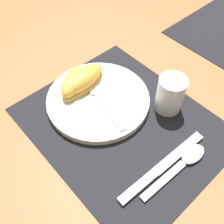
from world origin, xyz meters
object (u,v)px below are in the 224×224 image
knife (161,168)px  fork (98,96)px  spoon (185,161)px  citrus_wedge_0 (84,75)px  juice_glass (170,96)px  plate (99,99)px  citrus_wedge_2 (73,83)px  citrus_wedge_1 (82,81)px

knife → fork: fork is taller
spoon → citrus_wedge_0: size_ratio=1.60×
knife → fork: bearing=174.3°
fork → citrus_wedge_0: citrus_wedge_0 is taller
citrus_wedge_0 → juice_glass: bearing=28.2°
fork → citrus_wedge_0: (-0.06, 0.01, 0.01)m
juice_glass → spoon: size_ratio=0.50×
plate → citrus_wedge_2: 0.07m
citrus_wedge_1 → spoon: bearing=6.0°
fork → citrus_wedge_2: (-0.06, -0.03, 0.02)m
juice_glass → citrus_wedge_2: size_ratio=0.79×
plate → citrus_wedge_2: (-0.06, -0.03, 0.03)m
citrus_wedge_0 → citrus_wedge_1: size_ratio=0.92×
knife → plate: bearing=173.9°
fork → citrus_wedge_2: bearing=-156.5°
spoon → citrus_wedge_1: 0.30m
fork → citrus_wedge_1: 0.05m
spoon → fork: (-0.24, -0.02, 0.01)m
citrus_wedge_1 → citrus_wedge_2: size_ratio=1.07×
fork → spoon: bearing=5.9°
fork → citrus_wedge_2: size_ratio=1.77×
plate → citrus_wedge_0: citrus_wedge_0 is taller
juice_glass → citrus_wedge_2: (-0.18, -0.14, -0.00)m
plate → spoon: bearing=5.6°
citrus_wedge_0 → knife: bearing=-6.2°
knife → citrus_wedge_1: citrus_wedge_1 is taller
plate → fork: bearing=-141.3°
citrus_wedge_0 → citrus_wedge_2: 0.04m
spoon → citrus_wedge_2: citrus_wedge_2 is taller
plate → citrus_wedge_2: citrus_wedge_2 is taller
plate → knife: size_ratio=1.06×
fork → citrus_wedge_0: size_ratio=1.78×
fork → citrus_wedge_1: (-0.05, -0.01, 0.02)m
spoon → citrus_wedge_0: citrus_wedge_0 is taller
knife → citrus_wedge_2: bearing=-179.0°
knife → citrus_wedge_0: (-0.28, 0.03, 0.03)m
citrus_wedge_2 → citrus_wedge_1: bearing=63.5°
knife → fork: size_ratio=1.18×
knife → citrus_wedge_1: (-0.27, 0.02, 0.03)m
knife → spoon: bearing=63.2°
spoon → citrus_wedge_0: (-0.31, -0.02, 0.03)m
juice_glass → spoon: bearing=-35.0°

